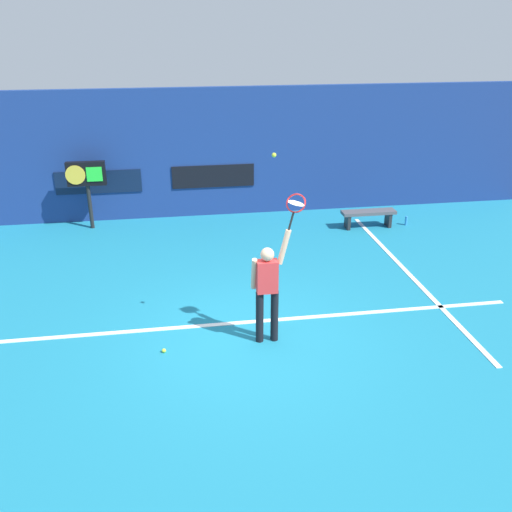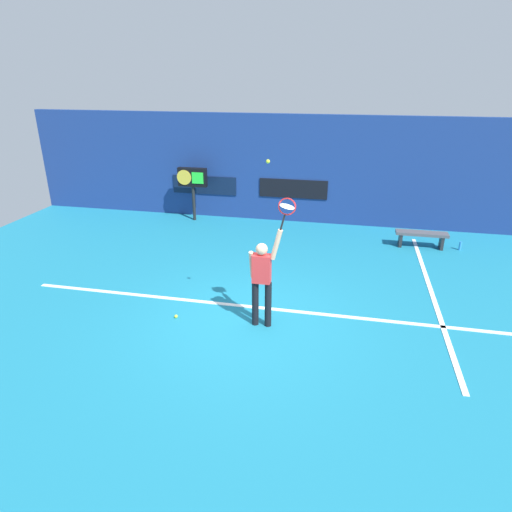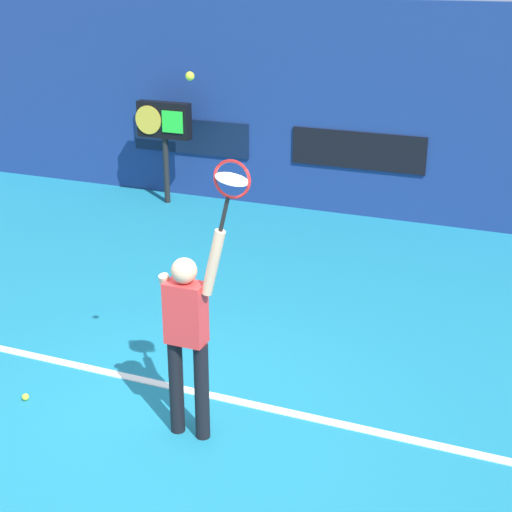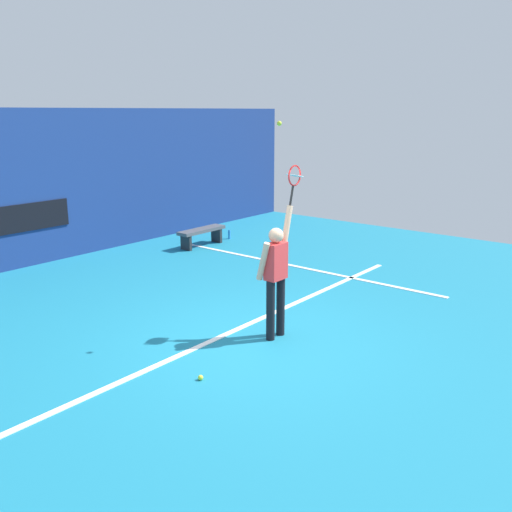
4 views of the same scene
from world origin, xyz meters
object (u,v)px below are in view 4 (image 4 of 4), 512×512
tennis_player (276,273)px  tennis_racket (294,178)px  court_bench (202,233)px  spare_ball (201,378)px  water_bottle (229,234)px  tennis_ball (279,123)px

tennis_player → tennis_racket: bearing=-0.6°
tennis_racket → court_bench: 6.24m
tennis_racket → spare_ball: (-2.15, -0.11, -2.34)m
tennis_player → water_bottle: (4.59, 5.01, -0.89)m
court_bench → spare_ball: bearing=-135.8°
tennis_ball → water_bottle: size_ratio=0.28×
spare_ball → tennis_racket: bearing=2.8°
tennis_racket → water_bottle: size_ratio=2.61×
spare_ball → court_bench: bearing=44.2°
tennis_ball → court_bench: bearing=55.3°
tennis_racket → tennis_ball: bearing=174.9°
tennis_player → tennis_racket: (0.43, -0.00, 1.36)m
tennis_racket → court_bench: (3.11, 5.01, -2.03)m
court_bench → tennis_player: bearing=-125.3°
tennis_racket → tennis_ball: 0.86m
tennis_player → court_bench: bearing=54.7°
tennis_racket → spare_ball: size_ratio=9.21×
tennis_player → court_bench: (3.54, 5.01, -0.67)m
tennis_player → tennis_racket: tennis_racket is taller
tennis_ball → tennis_player: bearing=-163.3°
tennis_racket → water_bottle: tennis_racket is taller
water_bottle → spare_ball: size_ratio=3.53×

